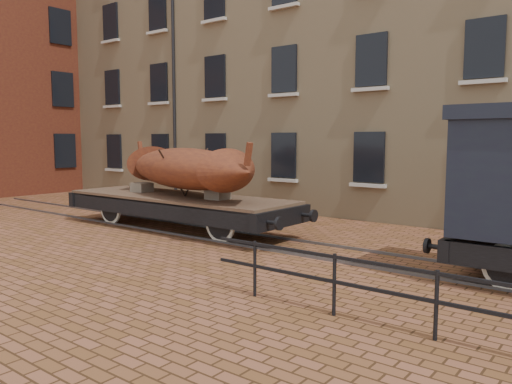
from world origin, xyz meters
The scene contains 5 objects.
ground centered at (0.00, 0.00, 0.00)m, with size 90.00×90.00×0.00m, color brown.
warehouse_cream centered at (3.00, 9.99, 7.00)m, with size 40.00×10.19×14.00m.
rail_track centered at (0.00, 0.00, 0.03)m, with size 30.00×1.52×0.06m.
flatcar_wagon centered at (-3.07, 0.00, 0.85)m, with size 9.01×2.44×1.36m.
iron_boat centered at (-2.71, 0.00, 1.92)m, with size 7.03×3.64×1.68m.
Camera 1 is at (8.36, -10.61, 2.78)m, focal length 35.00 mm.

